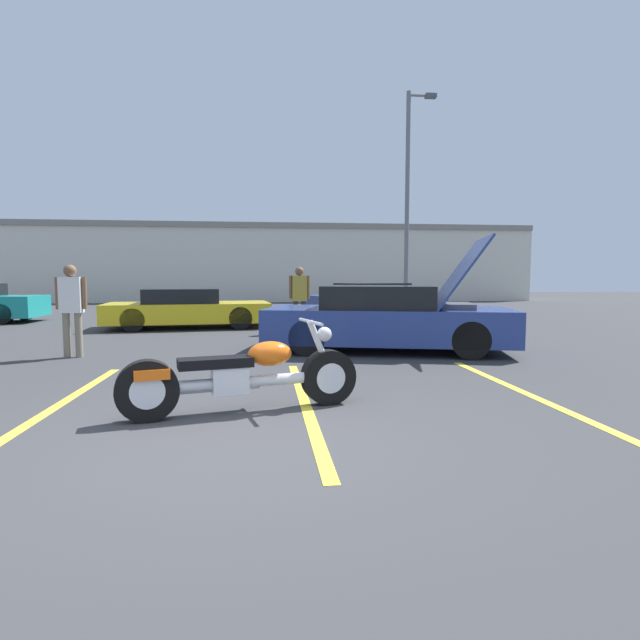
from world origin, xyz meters
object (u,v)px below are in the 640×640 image
light_pole (409,193)px  motorcycle (242,376)px  parked_car_right_row (375,302)px  parked_car_mid_row (187,309)px  spectator_midground (71,303)px  spectator_by_show_car (299,294)px  show_car_hood_open (388,319)px

light_pole → motorcycle: size_ratio=3.58×
light_pole → motorcycle: 16.67m
motorcycle → parked_car_right_row: (3.87, 10.87, 0.22)m
parked_car_mid_row → spectator_midground: (-1.21, -5.01, 0.43)m
light_pole → parked_car_right_row: bearing=-119.4°
motorcycle → parked_car_mid_row: parked_car_mid_row is taller
light_pole → spectator_midground: size_ratio=5.46×
motorcycle → spectator_by_show_car: 7.37m
light_pole → show_car_hood_open: size_ratio=1.81×
spectator_by_show_car → show_car_hood_open: bearing=-65.7°
show_car_hood_open → spectator_by_show_car: size_ratio=2.94×
motorcycle → show_car_hood_open: bearing=43.7°
parked_car_mid_row → parked_car_right_row: 6.05m
spectator_by_show_car → parked_car_right_row: bearing=52.6°
light_pole → spectator_midground: bearing=-130.0°
light_pole → spectator_midground: 14.81m
parked_car_right_row → spectator_by_show_car: bearing=-145.9°
parked_car_mid_row → spectator_midground: bearing=-109.6°
light_pole → spectator_by_show_car: 9.86m
spectator_midground → show_car_hood_open: bearing=1.5°
motorcycle → parked_car_right_row: 11.54m
light_pole → show_car_hood_open: light_pole is taller
show_car_hood_open → parked_car_right_row: bearing=93.5°
show_car_hood_open → parked_car_right_row: 6.93m
show_car_hood_open → parked_car_right_row: (1.30, 6.81, -0.02)m
parked_car_right_row → spectator_midground: size_ratio=2.99×
parked_car_mid_row → spectator_midground: size_ratio=2.82×
light_pole → parked_car_right_row: (-2.25, -4.00, -4.18)m
show_car_hood_open → parked_car_right_row: size_ratio=1.01×
light_pole → spectator_by_show_car: (-5.00, -7.60, -3.80)m
show_car_hood_open → parked_car_mid_row: show_car_hood_open is taller
parked_car_right_row → light_pole: bearing=42.1°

